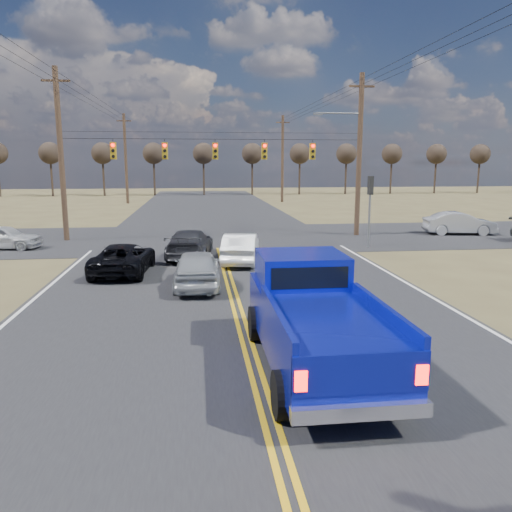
{
  "coord_description": "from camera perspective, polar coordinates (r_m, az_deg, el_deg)",
  "views": [
    {
      "loc": [
        -1.25,
        -12.82,
        4.61
      ],
      "look_at": [
        0.75,
        3.65,
        1.5
      ],
      "focal_mm": 35.0,
      "sensor_mm": 36.0,
      "label": 1
    }
  ],
  "objects": [
    {
      "name": "utility_poles",
      "position": [
        29.85,
        -4.6,
        11.77
      ],
      "size": [
        19.6,
        58.32,
        10.0
      ],
      "color": "#473323",
      "rests_on": "ground"
    },
    {
      "name": "cross_car_west",
      "position": [
        30.14,
        -26.88,
        1.93
      ],
      "size": [
        2.09,
        4.04,
        1.32
      ],
      "primitive_type": "imported",
      "rotation": [
        0.0,
        0.0,
        1.43
      ],
      "color": "silver",
      "rests_on": "ground"
    },
    {
      "name": "road_cross",
      "position": [
        31.19,
        -4.53,
        2.09
      ],
      "size": [
        120.0,
        12.0,
        0.02
      ],
      "primitive_type": "cube",
      "color": "#28282B",
      "rests_on": "ground"
    },
    {
      "name": "ground",
      "position": [
        13.68,
        -1.28,
        -9.08
      ],
      "size": [
        160.0,
        160.0,
        0.0
      ],
      "primitive_type": "plane",
      "color": "brown",
      "rests_on": "ground"
    },
    {
      "name": "silver_suv",
      "position": [
        18.8,
        -6.74,
        -1.39
      ],
      "size": [
        1.81,
        4.28,
        1.45
      ],
      "primitive_type": "imported",
      "rotation": [
        0.0,
        0.0,
        3.12
      ],
      "color": "#A2A6AA",
      "rests_on": "ground"
    },
    {
      "name": "black_suv",
      "position": [
        21.72,
        -14.89,
        -0.26
      ],
      "size": [
        2.48,
        4.78,
        1.29
      ],
      "primitive_type": "imported",
      "rotation": [
        0.0,
        0.0,
        3.07
      ],
      "color": "black",
      "rests_on": "ground"
    },
    {
      "name": "pickup_truck",
      "position": [
        11.44,
        6.63,
        -7.03
      ],
      "size": [
        2.54,
        6.35,
        2.38
      ],
      "rotation": [
        0.0,
        0.0,
        -0.0
      ],
      "color": "black",
      "rests_on": "ground"
    },
    {
      "name": "white_car_queue",
      "position": [
        23.24,
        -1.75,
        0.93
      ],
      "size": [
        2.18,
        4.45,
        1.4
      ],
      "primitive_type": "imported",
      "rotation": [
        0.0,
        0.0,
        2.97
      ],
      "color": "silver",
      "rests_on": "ground"
    },
    {
      "name": "road_main",
      "position": [
        23.32,
        -3.7,
        -0.81
      ],
      "size": [
        14.0,
        120.0,
        0.02
      ],
      "primitive_type": "cube",
      "color": "#28282B",
      "rests_on": "ground"
    },
    {
      "name": "treeline",
      "position": [
        39.82,
        -5.22,
        12.15
      ],
      "size": [
        87.0,
        117.8,
        7.4
      ],
      "color": "#33261C",
      "rests_on": "ground"
    },
    {
      "name": "signal_gantry",
      "position": [
        30.66,
        -3.7,
        11.45
      ],
      "size": [
        19.6,
        4.83,
        10.0
      ],
      "color": "#473323",
      "rests_on": "ground"
    },
    {
      "name": "dgrey_car_queue",
      "position": [
        24.7,
        -7.58,
        1.41
      ],
      "size": [
        2.52,
        4.99,
        1.39
      ],
      "primitive_type": "imported",
      "rotation": [
        0.0,
        0.0,
        3.02
      ],
      "color": "#2E2E33",
      "rests_on": "ground"
    },
    {
      "name": "cross_car_east_near",
      "position": [
        35.02,
        22.23,
        3.48
      ],
      "size": [
        2.28,
        4.65,
        1.47
      ],
      "primitive_type": "imported",
      "rotation": [
        0.0,
        0.0,
        1.4
      ],
      "color": "#A2A4A9",
      "rests_on": "ground"
    }
  ]
}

